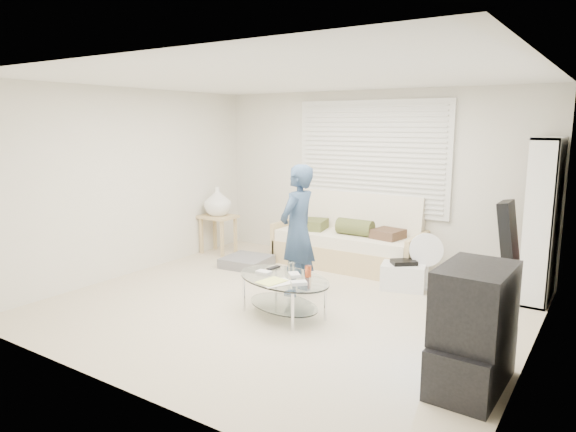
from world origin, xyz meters
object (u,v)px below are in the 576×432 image
Objects in this scene: bookshelf at (542,220)px; tv_unit at (473,329)px; coffee_table at (284,285)px; futon_sofa at (349,243)px.

tv_unit is (-0.13, -2.50, -0.47)m from bookshelf.
bookshelf reaches higher than tv_unit.
bookshelf is 3.06m from coffee_table.
bookshelf is at bearing 43.53° from coffee_table.
futon_sofa is 2.18× the size of tv_unit.
tv_unit is 0.75× the size of coffee_table.
bookshelf is 1.94× the size of tv_unit.
tv_unit reaches higher than coffee_table.
coffee_table is (-2.17, -2.06, -0.60)m from bookshelf.
tv_unit is at bearing -12.10° from coffee_table.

